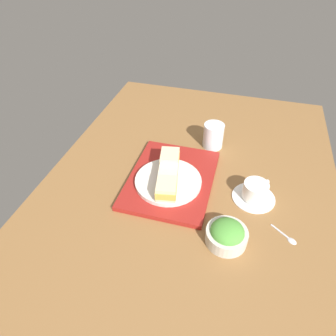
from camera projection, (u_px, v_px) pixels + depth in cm
name	position (u px, v px, depth cm)	size (l,w,h in cm)	color
ground_plane	(189.00, 186.00, 106.56)	(140.00, 100.00, 3.00)	brown
serving_tray	(171.00, 179.00, 105.82)	(36.87, 28.38, 1.75)	maroon
sandwich_plate	(168.00, 181.00, 102.64)	(22.49, 22.49, 1.46)	silver
sandwich_near	(170.00, 160.00, 105.47)	(8.78, 7.72, 5.87)	beige
sandwich_middle	(168.00, 175.00, 100.69)	(8.72, 7.59, 4.51)	beige
sandwich_far	(166.00, 189.00, 95.33)	(8.88, 7.79, 4.92)	beige
salad_bowl	(227.00, 234.00, 85.33)	(11.91, 11.91, 6.80)	beige
coffee_cup	(255.00, 192.00, 98.37)	(13.98, 13.98, 6.31)	white
drinking_glass	(213.00, 136.00, 118.79)	(7.88, 7.88, 9.82)	silver
teaspoon	(289.00, 238.00, 87.59)	(6.35, 7.83, 0.80)	silver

